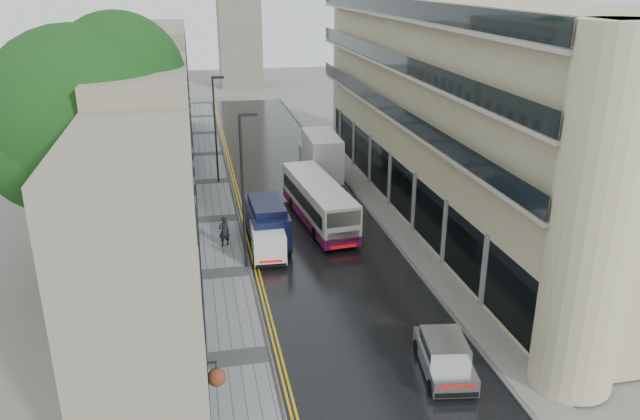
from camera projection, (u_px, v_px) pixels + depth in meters
name	position (u px, v px, depth m)	size (l,w,h in m)	color
road	(304.00, 214.00, 43.05)	(9.00, 85.00, 0.02)	black
left_sidewalk	(218.00, 219.00, 41.92)	(2.70, 85.00, 0.12)	gray
right_sidewalk	(379.00, 207.00, 44.06)	(1.80, 85.00, 0.12)	slate
old_shop_row	(157.00, 127.00, 41.43)	(4.50, 56.00, 12.00)	gray
modern_block	(460.00, 112.00, 41.17)	(8.00, 40.00, 14.00)	#B8AF89
tree_near	(85.00, 156.00, 31.36)	(10.56, 10.56, 13.89)	black
tree_far	(117.00, 116.00, 43.57)	(9.24, 9.24, 12.46)	black
cream_bus	(315.00, 219.00, 38.22)	(2.33, 10.23, 2.79)	white
white_lorry	(311.00, 164.00, 47.08)	(2.32, 7.74, 4.06)	silver
silver_hatchback	(432.00, 377.00, 24.27)	(1.80, 4.11, 1.54)	#B6B6BB
white_van	(255.00, 251.00, 34.90)	(1.83, 4.26, 1.93)	white
navy_van	(254.00, 233.00, 36.21)	(2.18, 5.46, 2.78)	black
pedestrian	(224.00, 231.00, 37.39)	(0.68, 0.45, 1.87)	black
lamp_post_near	(243.00, 193.00, 33.54)	(0.97, 0.22, 8.65)	black
lamp_post_far	(215.00, 131.00, 48.00)	(0.92, 0.21, 8.22)	black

